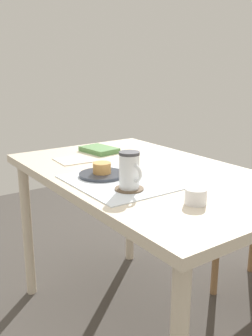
{
  "coord_description": "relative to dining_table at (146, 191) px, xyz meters",
  "views": [
    {
      "loc": [
        1.16,
        -0.91,
        1.17
      ],
      "look_at": [
        0.06,
        -0.14,
        0.8
      ],
      "focal_mm": 40.0,
      "sensor_mm": 36.0,
      "label": 1
    }
  ],
  "objects": [
    {
      "name": "ground_plane",
      "position": [
        0.0,
        0.0,
        -0.68
      ],
      "size": [
        4.4,
        4.4,
        0.02
      ],
      "primitive_type": "cube",
      "color": "#47423D"
    },
    {
      "name": "small_book",
      "position": [
        -0.41,
        0.02,
        0.1
      ],
      "size": [
        0.2,
        0.15,
        0.02
      ],
      "primitive_type": "cube",
      "rotation": [
        0.0,
        0.0,
        0.14
      ],
      "color": "#598C4C",
      "rests_on": "dining_table"
    },
    {
      "name": "sugar_bowl",
      "position": [
        0.39,
        -0.1,
        0.11
      ],
      "size": [
        0.07,
        0.07,
        0.05
      ],
      "primitive_type": "cylinder",
      "color": "white",
      "rests_on": "dining_table"
    },
    {
      "name": "pastry_plate",
      "position": [
        -0.03,
        -0.19,
        0.09
      ],
      "size": [
        0.18,
        0.18,
        0.01
      ],
      "primitive_type": "cylinder",
      "color": "#333842",
      "rests_on": "placemat"
    },
    {
      "name": "placemat",
      "position": [
        0.06,
        -0.18,
        0.09
      ],
      "size": [
        0.41,
        0.31,
        0.0
      ],
      "primitive_type": "cube",
      "color": "white",
      "rests_on": "dining_table"
    },
    {
      "name": "pastry",
      "position": [
        -0.03,
        -0.19,
        0.12
      ],
      "size": [
        0.07,
        0.07,
        0.04
      ],
      "primitive_type": "cylinder",
      "color": "tan",
      "rests_on": "pastry_plate"
    },
    {
      "name": "paper_napkin",
      "position": [
        -0.33,
        -0.16,
        0.09
      ],
      "size": [
        0.16,
        0.16,
        0.0
      ],
      "primitive_type": "cube",
      "rotation": [
        0.0,
        0.0,
        -0.06
      ],
      "color": "silver",
      "rests_on": "dining_table"
    },
    {
      "name": "dining_table",
      "position": [
        0.0,
        0.0,
        0.0
      ],
      "size": [
        1.24,
        0.75,
        0.75
      ],
      "color": "beige",
      "rests_on": "ground_plane"
    },
    {
      "name": "coffee_mug",
      "position": [
        0.16,
        -0.2,
        0.16
      ],
      "size": [
        0.1,
        0.07,
        0.13
      ],
      "color": "white",
      "rests_on": "coffee_coaster"
    },
    {
      "name": "coffee_coaster",
      "position": [
        0.16,
        -0.2,
        0.09
      ],
      "size": [
        0.1,
        0.1,
        0.0
      ],
      "primitive_type": "cylinder",
      "color": "brown",
      "rests_on": "placemat"
    }
  ]
}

